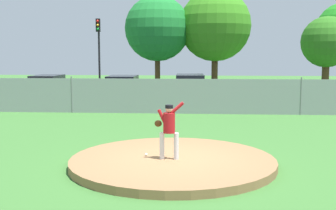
{
  "coord_description": "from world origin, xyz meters",
  "views": [
    {
      "loc": [
        0.67,
        -11.42,
        3.09
      ],
      "look_at": [
        -0.35,
        3.16,
        1.28
      ],
      "focal_mm": 45.61,
      "sensor_mm": 36.0,
      "label": 1
    }
  ],
  "objects_px": {
    "baseball": "(146,155)",
    "parked_car_champagne": "(48,89)",
    "parked_car_slate": "(190,90)",
    "traffic_cone_orange": "(288,101)",
    "parked_car_navy": "(123,90)",
    "traffic_light_near": "(99,44)",
    "pitcher_youth": "(169,126)"
  },
  "relations": [
    {
      "from": "parked_car_champagne",
      "to": "traffic_light_near",
      "type": "bearing_deg",
      "value": 57.24
    },
    {
      "from": "pitcher_youth",
      "to": "baseball",
      "type": "xyz_separation_m",
      "value": [
        -0.66,
        0.32,
        -0.88
      ]
    },
    {
      "from": "baseball",
      "to": "parked_car_slate",
      "type": "height_order",
      "value": "parked_car_slate"
    },
    {
      "from": "pitcher_youth",
      "to": "parked_car_navy",
      "type": "distance_m",
      "value": 14.85
    },
    {
      "from": "parked_car_navy",
      "to": "parked_car_slate",
      "type": "bearing_deg",
      "value": -1.29
    },
    {
      "from": "pitcher_youth",
      "to": "parked_car_champagne",
      "type": "xyz_separation_m",
      "value": [
        -8.59,
        14.69,
        -0.33
      ]
    },
    {
      "from": "pitcher_youth",
      "to": "traffic_light_near",
      "type": "height_order",
      "value": "traffic_light_near"
    },
    {
      "from": "parked_car_navy",
      "to": "traffic_cone_orange",
      "type": "xyz_separation_m",
      "value": [
        9.9,
        -0.17,
        -0.54
      ]
    },
    {
      "from": "parked_car_slate",
      "to": "traffic_light_near",
      "type": "height_order",
      "value": "traffic_light_near"
    },
    {
      "from": "parked_car_slate",
      "to": "traffic_cone_orange",
      "type": "distance_m",
      "value": 5.82
    },
    {
      "from": "parked_car_champagne",
      "to": "traffic_cone_orange",
      "type": "distance_m",
      "value": 14.71
    },
    {
      "from": "traffic_cone_orange",
      "to": "parked_car_slate",
      "type": "bearing_deg",
      "value": 179.28
    },
    {
      "from": "parked_car_navy",
      "to": "traffic_cone_orange",
      "type": "bearing_deg",
      "value": -0.96
    },
    {
      "from": "traffic_light_near",
      "to": "parked_car_champagne",
      "type": "bearing_deg",
      "value": -122.76
    },
    {
      "from": "pitcher_youth",
      "to": "traffic_light_near",
      "type": "xyz_separation_m",
      "value": [
        -6.17,
        18.45,
        2.54
      ]
    },
    {
      "from": "pitcher_youth",
      "to": "baseball",
      "type": "height_order",
      "value": "pitcher_youth"
    },
    {
      "from": "baseball",
      "to": "parked_car_champagne",
      "type": "xyz_separation_m",
      "value": [
        -7.93,
        14.37,
        0.55
      ]
    },
    {
      "from": "baseball",
      "to": "parked_car_navy",
      "type": "xyz_separation_m",
      "value": [
        -3.14,
        14.03,
        0.55
      ]
    },
    {
      "from": "baseball",
      "to": "pitcher_youth",
      "type": "bearing_deg",
      "value": -26.17
    },
    {
      "from": "parked_car_champagne",
      "to": "parked_car_slate",
      "type": "relative_size",
      "value": 0.95
    },
    {
      "from": "parked_car_navy",
      "to": "baseball",
      "type": "bearing_deg",
      "value": -77.39
    },
    {
      "from": "parked_car_champagne",
      "to": "parked_car_navy",
      "type": "bearing_deg",
      "value": -4.06
    },
    {
      "from": "parked_car_champagne",
      "to": "parked_car_navy",
      "type": "distance_m",
      "value": 4.81
    },
    {
      "from": "parked_car_champagne",
      "to": "parked_car_slate",
      "type": "bearing_deg",
      "value": -2.78
    },
    {
      "from": "parked_car_slate",
      "to": "parked_car_navy",
      "type": "xyz_separation_m",
      "value": [
        -4.11,
        0.09,
        -0.04
      ]
    },
    {
      "from": "baseball",
      "to": "parked_car_slate",
      "type": "bearing_deg",
      "value": 86.01
    },
    {
      "from": "traffic_cone_orange",
      "to": "parked_car_navy",
      "type": "bearing_deg",
      "value": 179.04
    },
    {
      "from": "baseball",
      "to": "traffic_light_near",
      "type": "relative_size",
      "value": 0.01
    },
    {
      "from": "baseball",
      "to": "parked_car_navy",
      "type": "bearing_deg",
      "value": 102.61
    },
    {
      "from": "traffic_cone_orange",
      "to": "baseball",
      "type": "bearing_deg",
      "value": -115.99
    },
    {
      "from": "parked_car_champagne",
      "to": "traffic_light_near",
      "type": "height_order",
      "value": "traffic_light_near"
    },
    {
      "from": "traffic_cone_orange",
      "to": "pitcher_youth",
      "type": "bearing_deg",
      "value": -113.28
    }
  ]
}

